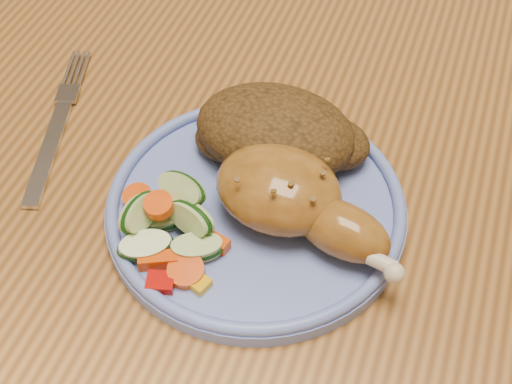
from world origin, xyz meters
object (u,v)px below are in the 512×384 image
dining_table (328,223)px  chair_far (422,5)px  plate (256,209)px  fork (56,128)px

dining_table → chair_far: (0.00, 0.63, -0.17)m
chair_far → plate: 0.75m
plate → fork: size_ratio=1.41×
dining_table → fork: (-0.24, -0.04, 0.09)m
fork → plate: bearing=-8.7°
chair_far → plate: bearing=-93.7°
dining_table → chair_far: size_ratio=1.54×
chair_far → fork: size_ratio=5.44×
plate → fork: (-0.20, 0.03, -0.00)m
chair_far → plate: chair_far is taller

